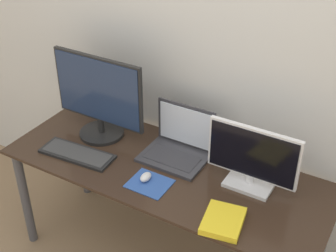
{
  "coord_description": "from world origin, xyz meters",
  "views": [
    {
      "loc": [
        1.01,
        -1.36,
        2.2
      ],
      "look_at": [
        0.0,
        0.36,
        0.95
      ],
      "focal_mm": 50.0,
      "sensor_mm": 36.0,
      "label": 1
    }
  ],
  "objects_px": {
    "keyboard": "(77,154)",
    "mouse": "(146,177)",
    "monitor_left": "(99,97)",
    "monitor_right": "(252,159)",
    "book": "(223,221)",
    "laptop": "(179,144)"
  },
  "relations": [
    {
      "from": "monitor_left",
      "to": "mouse",
      "type": "relative_size",
      "value": 7.57
    },
    {
      "from": "keyboard",
      "to": "monitor_right",
      "type": "bearing_deg",
      "value": 14.66
    },
    {
      "from": "monitor_right",
      "to": "book",
      "type": "bearing_deg",
      "value": -89.81
    },
    {
      "from": "monitor_right",
      "to": "monitor_left",
      "type": "bearing_deg",
      "value": -180.0
    },
    {
      "from": "monitor_left",
      "to": "monitor_right",
      "type": "bearing_deg",
      "value": 0.0
    },
    {
      "from": "monitor_left",
      "to": "keyboard",
      "type": "bearing_deg",
      "value": -87.5
    },
    {
      "from": "monitor_right",
      "to": "keyboard",
      "type": "xyz_separation_m",
      "value": [
        -0.91,
        -0.24,
        -0.15
      ]
    },
    {
      "from": "monitor_right",
      "to": "laptop",
      "type": "height_order",
      "value": "monitor_right"
    },
    {
      "from": "book",
      "to": "mouse",
      "type": "bearing_deg",
      "value": 170.2
    },
    {
      "from": "monitor_right",
      "to": "book",
      "type": "relative_size",
      "value": 1.92
    },
    {
      "from": "keyboard",
      "to": "laptop",
      "type": "bearing_deg",
      "value": 31.25
    },
    {
      "from": "keyboard",
      "to": "book",
      "type": "height_order",
      "value": "book"
    },
    {
      "from": "monitor_left",
      "to": "mouse",
      "type": "distance_m",
      "value": 0.56
    },
    {
      "from": "monitor_left",
      "to": "mouse",
      "type": "height_order",
      "value": "monitor_left"
    },
    {
      "from": "laptop",
      "to": "monitor_left",
      "type": "bearing_deg",
      "value": -173.95
    },
    {
      "from": "keyboard",
      "to": "mouse",
      "type": "xyz_separation_m",
      "value": [
        0.45,
        0.0,
        0.01
      ]
    },
    {
      "from": "monitor_right",
      "to": "mouse",
      "type": "height_order",
      "value": "monitor_right"
    },
    {
      "from": "monitor_right",
      "to": "book",
      "type": "height_order",
      "value": "monitor_right"
    },
    {
      "from": "monitor_left",
      "to": "laptop",
      "type": "distance_m",
      "value": 0.52
    },
    {
      "from": "monitor_right",
      "to": "mouse",
      "type": "xyz_separation_m",
      "value": [
        -0.47,
        -0.24,
        -0.14
      ]
    },
    {
      "from": "monitor_right",
      "to": "laptop",
      "type": "distance_m",
      "value": 0.45
    },
    {
      "from": "keyboard",
      "to": "book",
      "type": "distance_m",
      "value": 0.92
    }
  ]
}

